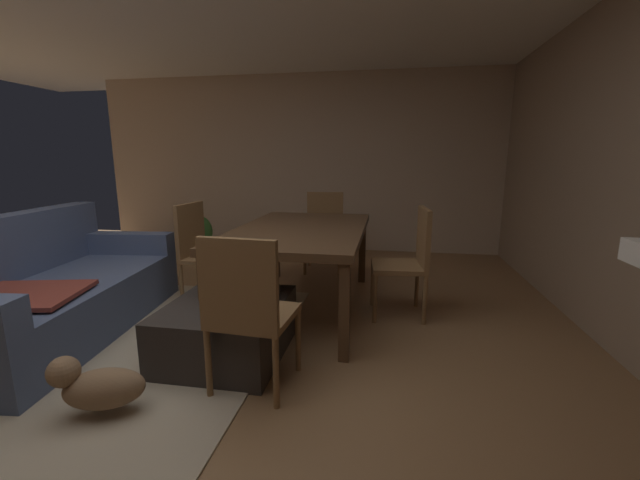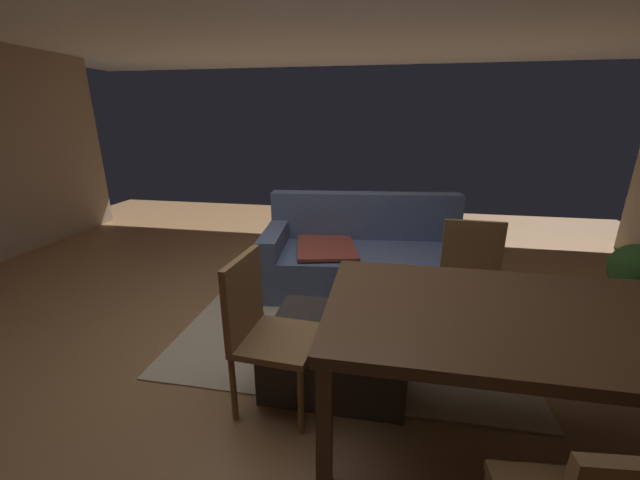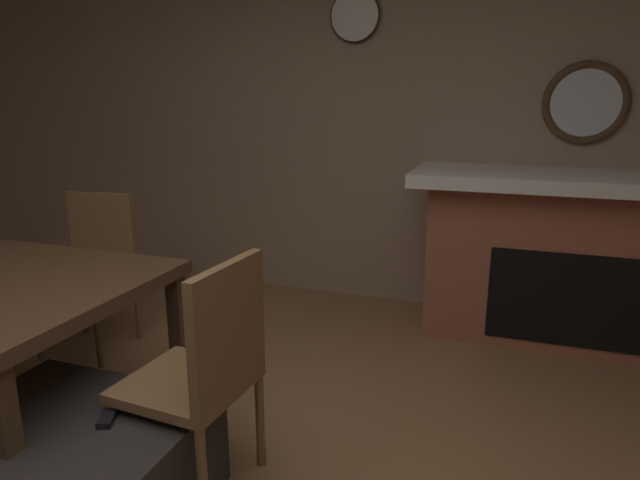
{
  "view_description": "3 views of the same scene",
  "coord_description": "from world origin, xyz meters",
  "views": [
    {
      "loc": [
        -1.88,
        -1.26,
        1.33
      ],
      "look_at": [
        0.32,
        -0.88,
        0.86
      ],
      "focal_mm": 21.98,
      "sensor_mm": 36.0,
      "label": 1
    },
    {
      "loc": [
        0.75,
        -2.32,
        1.66
      ],
      "look_at": [
        0.38,
        -0.29,
        0.98
      ],
      "focal_mm": 20.9,
      "sensor_mm": 36.0,
      "label": 2
    },
    {
      "loc": [
        -0.94,
        1.1,
        1.48
      ],
      "look_at": [
        -0.24,
        -0.9,
        0.94
      ],
      "focal_mm": 30.92,
      "sensor_mm": 36.0,
      "label": 3
    }
  ],
  "objects": [
    {
      "name": "floor",
      "position": [
        0.0,
        0.0,
        0.0
      ],
      "size": [
        9.29,
        9.29,
        0.0
      ],
      "primitive_type": "plane",
      "color": "olive"
    },
    {
      "name": "area_rug",
      "position": [
        0.48,
        0.49,
        0.01
      ],
      "size": [
        2.6,
        2.0,
        0.01
      ],
      "primitive_type": "cube",
      "color": "tan",
      "rests_on": "ground"
    },
    {
      "name": "couch",
      "position": [
        0.56,
        1.26,
        0.31
      ],
      "size": [
        2.09,
        1.19,
        0.91
      ],
      "color": "#4C5B7F",
      "rests_on": "ground"
    },
    {
      "name": "ottoman_coffee_table",
      "position": [
        0.48,
        -0.21,
        0.19
      ],
      "size": [
        0.88,
        0.75,
        0.37
      ],
      "primitive_type": "cube",
      "color": "#2D2826",
      "rests_on": "ground"
    },
    {
      "name": "tv_remote",
      "position": [
        0.35,
        -0.3,
        0.39
      ],
      "size": [
        0.11,
        0.17,
        0.02
      ],
      "primitive_type": "cube",
      "rotation": [
        0.0,
        0.0,
        0.41
      ],
      "color": "black",
      "rests_on": "ottoman_coffee_table"
    },
    {
      "name": "dining_table",
      "position": [
        1.4,
        -0.51,
        0.67
      ],
      "size": [
        1.87,
        1.09,
        0.74
      ],
      "color": "#513823",
      "rests_on": "ground"
    },
    {
      "name": "dining_chair_west",
      "position": [
        0.08,
        -0.51,
        0.52
      ],
      "size": [
        0.47,
        0.47,
        0.93
      ],
      "color": "brown",
      "rests_on": "ground"
    },
    {
      "name": "dining_chair_north",
      "position": [
        1.41,
        0.42,
        0.52
      ],
      "size": [
        0.47,
        0.47,
        0.93
      ],
      "color": "brown",
      "rests_on": "ground"
    },
    {
      "name": "potted_plant",
      "position": [
        3.01,
        1.3,
        0.34
      ],
      "size": [
        0.41,
        0.41,
        0.58
      ],
      "color": "brown",
      "rests_on": "ground"
    },
    {
      "name": "small_dog",
      "position": [
        -0.27,
        0.19,
        0.18
      ],
      "size": [
        0.34,
        0.47,
        0.3
      ],
      "color": "#8C6B4C",
      "rests_on": "ground"
    }
  ]
}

